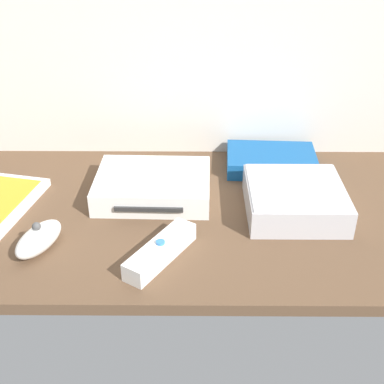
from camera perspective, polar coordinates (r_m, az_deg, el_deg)
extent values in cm
cube|color=brown|center=(91.22, 0.00, -2.69)|extent=(100.00, 48.00, 2.00)
cube|color=white|center=(94.34, -4.42, 0.74)|extent=(21.40, 16.52, 4.40)
cube|color=#2D2D2D|center=(87.41, -4.94, -1.97)|extent=(12.01, 0.90, 0.80)
cube|color=silver|center=(91.20, 11.52, -0.79)|extent=(17.03, 17.03, 5.00)
cube|color=silver|center=(89.85, 11.70, 0.64)|extent=(16.35, 16.35, 0.30)
cube|color=#145193|center=(105.24, 8.92, 3.53)|extent=(18.61, 12.94, 3.40)
cube|color=#19D833|center=(99.80, 9.18, 1.89)|extent=(8.01, 0.83, 0.60)
cube|color=white|center=(78.83, -3.55, -6.69)|extent=(10.98, 14.42, 3.00)
cylinder|color=#387FDB|center=(77.80, -3.59, -5.70)|extent=(1.40, 1.40, 0.40)
ellipsoid|color=white|center=(84.00, -16.94, -5.09)|extent=(8.03, 10.93, 4.00)
sphere|color=#4C4C4C|center=(82.66, -17.19, -3.75)|extent=(1.40, 1.40, 1.40)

